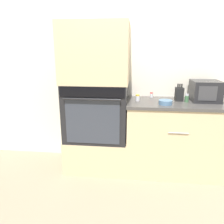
# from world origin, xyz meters

# --- Properties ---
(ground_plane) EXTENTS (12.00, 12.00, 0.00)m
(ground_plane) POSITION_xyz_m (0.00, 0.00, 0.00)
(ground_plane) COLOR gray
(wall_back) EXTENTS (8.00, 0.05, 2.50)m
(wall_back) POSITION_xyz_m (0.00, 0.63, 1.25)
(wall_back) COLOR silver
(wall_back) RESTS_ON ground_plane
(oven_cabinet_base) EXTENTS (0.78, 0.60, 0.42)m
(oven_cabinet_base) POSITION_xyz_m (-0.39, 0.30, 0.21)
(oven_cabinet_base) COLOR beige
(oven_cabinet_base) RESTS_ON ground_plane
(wall_oven) EXTENTS (0.76, 0.64, 0.70)m
(wall_oven) POSITION_xyz_m (-0.39, 0.30, 0.77)
(wall_oven) COLOR black
(wall_oven) RESTS_ON oven_cabinet_base
(oven_cabinet_upper) EXTENTS (0.78, 0.60, 0.69)m
(oven_cabinet_upper) POSITION_xyz_m (-0.39, 0.30, 1.46)
(oven_cabinet_upper) COLOR beige
(oven_cabinet_upper) RESTS_ON wall_oven
(counter_unit) EXTENTS (1.16, 0.63, 0.91)m
(counter_unit) POSITION_xyz_m (0.57, 0.30, 0.46)
(counter_unit) COLOR beige
(counter_unit) RESTS_ON ground_plane
(microwave) EXTENTS (0.32, 0.33, 0.25)m
(microwave) POSITION_xyz_m (0.92, 0.38, 1.03)
(microwave) COLOR #232326
(microwave) RESTS_ON counter_unit
(knife_block) EXTENTS (0.09, 0.11, 0.21)m
(knife_block) POSITION_xyz_m (0.61, 0.37, 0.99)
(knife_block) COLOR black
(knife_block) RESTS_ON counter_unit
(bowl) EXTENTS (0.15, 0.15, 0.05)m
(bowl) POSITION_xyz_m (0.43, 0.15, 0.93)
(bowl) COLOR #517599
(bowl) RESTS_ON counter_unit
(condiment_jar_near) EXTENTS (0.04, 0.04, 0.07)m
(condiment_jar_near) POSITION_xyz_m (0.29, 0.54, 0.94)
(condiment_jar_near) COLOR silver
(condiment_jar_near) RESTS_ON counter_unit
(condiment_jar_mid) EXTENTS (0.05, 0.05, 0.10)m
(condiment_jar_mid) POSITION_xyz_m (0.69, 0.30, 0.96)
(condiment_jar_mid) COLOR #427047
(condiment_jar_mid) RESTS_ON counter_unit
(condiment_jar_far) EXTENTS (0.05, 0.05, 0.08)m
(condiment_jar_far) POSITION_xyz_m (0.11, 0.31, 0.95)
(condiment_jar_far) COLOR silver
(condiment_jar_far) RESTS_ON counter_unit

